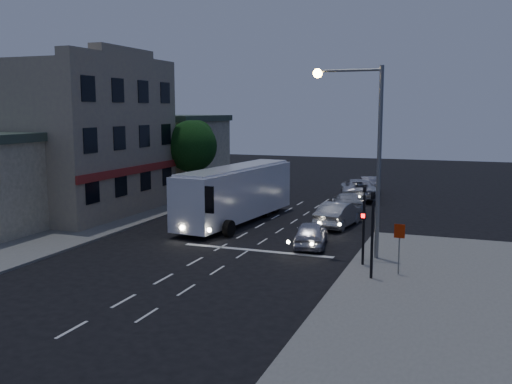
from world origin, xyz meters
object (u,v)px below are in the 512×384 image
at_px(traffic_signal_main, 364,215).
at_px(traffic_signal_side, 373,224).
at_px(tour_bus, 236,192).
at_px(car_suv, 311,234).
at_px(car_extra, 369,184).
at_px(car_sedan_a, 339,214).
at_px(car_sedan_b, 348,203).
at_px(car_sedan_c, 359,189).
at_px(streetlight, 366,140).
at_px(regulatory_sign, 399,241).
at_px(street_tree, 191,144).

relative_size(traffic_signal_main, traffic_signal_side, 1.00).
bearing_deg(traffic_signal_main, tour_bus, 140.65).
xyz_separation_m(car_suv, traffic_signal_side, (3.94, -5.00, 1.74)).
height_order(car_suv, car_extra, car_suv).
bearing_deg(car_suv, traffic_signal_main, 127.15).
relative_size(car_suv, car_sedan_a, 0.85).
height_order(car_sedan_b, traffic_signal_side, traffic_signal_side).
relative_size(tour_bus, car_sedan_c, 1.98).
xyz_separation_m(car_extra, streetlight, (3.46, -23.02, 5.06)).
xyz_separation_m(car_sedan_a, regulatory_sign, (4.68, -9.60, 0.83)).
distance_m(traffic_signal_main, regulatory_sign, 2.14).
bearing_deg(traffic_signal_main, streetlight, 100.20).
xyz_separation_m(car_sedan_c, street_tree, (-12.06, -5.51, 3.67)).
height_order(car_extra, traffic_signal_main, traffic_signal_main).
xyz_separation_m(tour_bus, car_sedan_a, (6.39, 0.91, -1.16)).
distance_m(car_suv, car_sedan_a, 5.57).
distance_m(traffic_signal_main, traffic_signal_side, 2.10).
relative_size(car_suv, car_sedan_c, 0.67).
xyz_separation_m(car_sedan_b, traffic_signal_main, (3.37, -13.47, 1.71)).
bearing_deg(streetlight, car_extra, 98.56).
distance_m(car_sedan_a, traffic_signal_side, 11.31).
bearing_deg(tour_bus, streetlight, -28.53).
bearing_deg(tour_bus, street_tree, 140.42).
height_order(car_sedan_b, traffic_signal_main, traffic_signal_main).
xyz_separation_m(tour_bus, traffic_signal_main, (9.37, -7.68, 0.49)).
relative_size(car_sedan_b, car_extra, 1.20).
bearing_deg(car_sedan_b, street_tree, -20.18).
bearing_deg(streetlight, tour_bus, 145.51).
bearing_deg(car_extra, car_sedan_c, 72.85).
bearing_deg(traffic_signal_side, regulatory_sign, 43.92).
relative_size(car_extra, traffic_signal_main, 1.00).
bearing_deg(street_tree, tour_bus, -45.55).
bearing_deg(car_sedan_a, street_tree, -16.52).
distance_m(car_sedan_c, traffic_signal_side, 22.24).
relative_size(regulatory_sign, streetlight, 0.24).
bearing_deg(car_extra, streetlight, 81.73).
bearing_deg(street_tree, streetlight, -39.51).
relative_size(car_extra, street_tree, 0.66).
bearing_deg(car_sedan_b, tour_bus, 27.37).
bearing_deg(tour_bus, car_extra, 77.35).
xyz_separation_m(car_suv, car_sedan_c, (-0.50, 16.73, 0.15)).
bearing_deg(streetlight, car_suv, 151.83).
relative_size(tour_bus, car_sedan_a, 2.54).
bearing_deg(car_extra, street_tree, 23.33).
bearing_deg(car_sedan_c, traffic_signal_side, 87.96).
bearing_deg(traffic_signal_main, car_sedan_c, 100.74).
relative_size(traffic_signal_side, streetlight, 0.46).
bearing_deg(regulatory_sign, car_sedan_c, 104.70).
height_order(tour_bus, car_suv, tour_bus).
height_order(car_sedan_a, car_extra, car_sedan_a).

